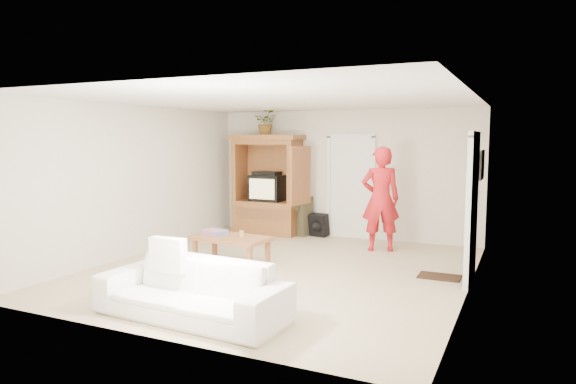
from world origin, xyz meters
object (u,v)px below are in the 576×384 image
armoire (268,191)px  sofa (192,290)px  coffee_table (231,240)px  man (381,199)px

armoire → sofa: 5.28m
armoire → coffee_table: armoire is taller
armoire → man: armoire is taller
man → sofa: man is taller
sofa → armoire: bearing=110.8°
coffee_table → armoire: bearing=109.6°
man → coffee_table: man is taller
armoire → sofa: (1.59, -5.00, -0.58)m
armoire → man: (2.61, -0.66, 0.03)m
sofa → coffee_table: (-0.90, 2.33, 0.07)m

